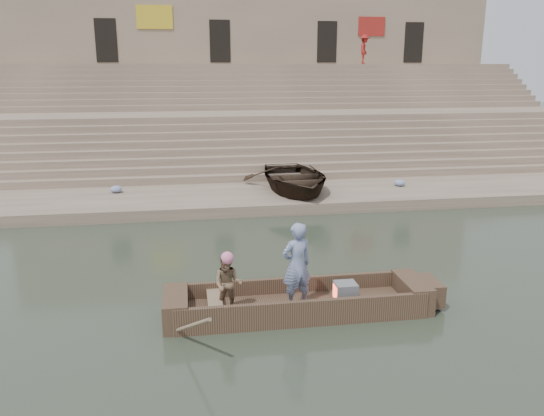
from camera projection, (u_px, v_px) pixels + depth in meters
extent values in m
plane|color=#2C3628|center=(370.00, 280.00, 13.23)|extent=(120.00, 120.00, 0.00)
cube|color=gray|center=(302.00, 196.00, 20.82)|extent=(32.00, 4.00, 0.40)
cube|color=gray|center=(272.00, 140.00, 27.67)|extent=(32.00, 3.00, 2.80)
cube|color=gray|center=(255.00, 106.00, 34.04)|extent=(32.00, 3.00, 5.20)
cube|color=gray|center=(291.00, 181.00, 22.93)|extent=(32.00, 0.50, 0.70)
cube|color=gray|center=(289.00, 175.00, 23.37)|extent=(32.00, 0.50, 1.00)
cube|color=gray|center=(287.00, 169.00, 23.81)|extent=(32.00, 0.50, 1.30)
cube|color=gray|center=(285.00, 164.00, 24.24)|extent=(32.00, 0.50, 1.60)
cube|color=gray|center=(283.00, 159.00, 24.68)|extent=(32.00, 0.50, 1.90)
cube|color=gray|center=(281.00, 154.00, 25.12)|extent=(32.00, 0.50, 2.20)
cube|color=gray|center=(279.00, 149.00, 25.56)|extent=(32.00, 0.50, 2.50)
cube|color=gray|center=(278.00, 145.00, 26.00)|extent=(32.00, 0.50, 2.80)
cube|color=gray|center=(267.00, 133.00, 29.30)|extent=(32.00, 0.50, 3.10)
cube|color=gray|center=(266.00, 129.00, 29.74)|extent=(32.00, 0.50, 3.40)
cube|color=gray|center=(264.00, 125.00, 30.18)|extent=(32.00, 0.50, 3.70)
cube|color=gray|center=(263.00, 122.00, 30.62)|extent=(32.00, 0.50, 4.00)
cube|color=gray|center=(262.00, 118.00, 31.06)|extent=(32.00, 0.50, 4.30)
cube|color=gray|center=(261.00, 115.00, 31.50)|extent=(32.00, 0.50, 4.60)
cube|color=gray|center=(259.00, 112.00, 31.93)|extent=(32.00, 0.50, 4.90)
cube|color=gray|center=(258.00, 108.00, 32.37)|extent=(32.00, 0.50, 5.20)
cube|color=gray|center=(247.00, 58.00, 37.09)|extent=(32.00, 5.00, 11.20)
cube|color=black|center=(106.00, 40.00, 33.14)|extent=(1.30, 0.18, 2.60)
cube|color=black|center=(220.00, 41.00, 34.19)|extent=(1.30, 0.18, 2.60)
cube|color=black|center=(327.00, 42.00, 35.25)|extent=(1.30, 0.18, 2.60)
cube|color=black|center=(413.00, 43.00, 36.16)|extent=(1.30, 0.18, 2.60)
cube|color=gold|center=(155.00, 17.00, 33.16)|extent=(2.20, 0.10, 1.40)
cube|color=maroon|center=(372.00, 26.00, 35.39)|extent=(1.80, 0.10, 1.20)
cube|color=brown|center=(298.00, 308.00, 11.42)|extent=(5.00, 1.30, 0.22)
cube|color=brown|center=(304.00, 314.00, 10.79)|extent=(5.20, 0.12, 0.56)
cube|color=brown|center=(292.00, 289.00, 11.97)|extent=(5.20, 0.12, 0.56)
cube|color=brown|center=(176.00, 308.00, 10.99)|extent=(0.50, 1.30, 0.60)
cube|color=brown|center=(412.00, 292.00, 11.76)|extent=(0.50, 1.30, 0.60)
cube|color=brown|center=(429.00, 290.00, 11.81)|extent=(0.35, 0.90, 0.50)
cube|color=#937A5B|center=(215.00, 301.00, 11.08)|extent=(0.30, 1.20, 0.08)
cylinder|color=#937A5B|center=(183.00, 328.00, 10.15)|extent=(1.03, 2.10, 1.36)
sphere|color=pink|center=(227.00, 258.00, 10.70)|extent=(0.26, 0.26, 0.26)
imported|color=navy|center=(297.00, 265.00, 11.03)|extent=(0.77, 0.62, 1.83)
imported|color=#2A8054|center=(228.00, 284.00, 10.84)|extent=(0.71, 0.62, 1.23)
cube|color=slate|center=(345.00, 292.00, 11.50)|extent=(0.46, 0.42, 0.40)
cube|color=#E5593F|center=(336.00, 292.00, 11.47)|extent=(0.04, 0.34, 0.32)
imported|color=#2D2116|center=(294.00, 178.00, 20.75)|extent=(3.74, 5.07, 1.02)
imported|color=maroon|center=(364.00, 49.00, 33.57)|extent=(1.07, 1.31, 1.77)
ellipsoid|color=#3F5999|center=(400.00, 183.00, 21.65)|extent=(0.44, 0.44, 0.26)
ellipsoid|color=#3F5999|center=(116.00, 189.00, 20.53)|extent=(0.44, 0.44, 0.26)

